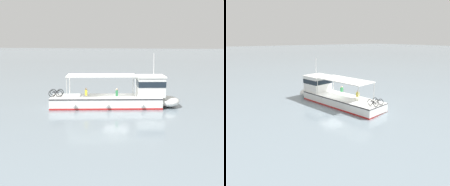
{
  "view_description": "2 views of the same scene",
  "coord_description": "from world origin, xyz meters",
  "views": [
    {
      "loc": [
        -32.92,
        -5.04,
        6.71
      ],
      "look_at": [
        -0.71,
        0.3,
        1.4
      ],
      "focal_mm": 53.72,
      "sensor_mm": 36.0,
      "label": 1
    },
    {
      "loc": [
        13.45,
        21.41,
        7.91
      ],
      "look_at": [
        -0.71,
        0.3,
        1.4
      ],
      "focal_mm": 34.81,
      "sensor_mm": 36.0,
      "label": 2
    }
  ],
  "objects": [
    {
      "name": "ground_plane",
      "position": [
        0.0,
        0.0,
        0.0
      ],
      "size": [
        400.0,
        400.0,
        0.0
      ],
      "primitive_type": "plane",
      "color": "gray"
    },
    {
      "name": "ferry_main",
      "position": [
        -0.52,
        -0.7,
        1.01
      ],
      "size": [
        5.47,
        13.06,
        5.32
      ],
      "color": "white",
      "rests_on": "ground"
    }
  ]
}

